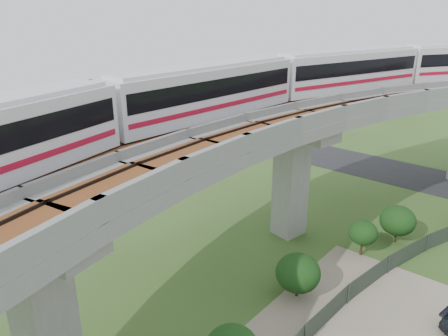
% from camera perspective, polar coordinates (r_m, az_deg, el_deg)
% --- Properties ---
extents(ground, '(160.00, 160.00, 0.00)m').
position_cam_1_polar(ground, '(30.32, -4.08, -15.17)').
color(ground, '#345321').
rests_on(ground, ground).
extents(asphalt_road, '(60.00, 8.00, 0.03)m').
position_cam_1_polar(asphalt_road, '(53.56, 18.69, 0.19)').
color(asphalt_road, '#232326').
rests_on(asphalt_road, ground).
extents(viaduct, '(19.58, 73.98, 11.40)m').
position_cam_1_polar(viaduct, '(23.72, 2.09, -0.79)').
color(viaduct, '#99968E').
rests_on(viaduct, ground).
extents(metro_train, '(16.51, 60.36, 3.64)m').
position_cam_1_polar(metro_train, '(32.63, 9.97, 10.79)').
color(metro_train, silver).
rests_on(metro_train, ground).
extents(tree_1, '(2.74, 2.74, 3.09)m').
position_cam_1_polar(tree_1, '(36.78, 21.74, -6.39)').
color(tree_1, '#382314').
rests_on(tree_1, ground).
extents(tree_2, '(2.12, 2.12, 2.81)m').
position_cam_1_polar(tree_2, '(34.10, 17.72, -8.06)').
color(tree_2, '#382314').
rests_on(tree_2, ground).
extents(tree_3, '(2.87, 2.87, 2.98)m').
position_cam_1_polar(tree_3, '(28.78, 9.65, -13.35)').
color(tree_3, '#382314').
rests_on(tree_3, ground).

